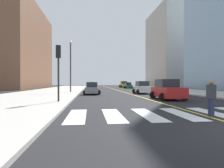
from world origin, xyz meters
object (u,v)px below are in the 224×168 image
at_px(car_black_fourth, 92,85).
at_px(street_lamp, 71,62).
at_px(car_green_third, 128,86).
at_px(car_gray_sixth, 92,89).
at_px(car_blue_seventh, 141,86).
at_px(traffic_light_far_corner, 58,62).
at_px(car_yellow_fifth, 124,85).
at_px(car_white_second, 143,88).
at_px(fire_hydrant, 176,89).
at_px(pedestrian_crossing, 211,96).
at_px(car_red_nearest, 167,90).

distance_m(car_black_fourth, street_lamp, 34.23).
bearing_deg(car_green_third, car_gray_sixth, 67.66).
relative_size(car_blue_seventh, traffic_light_far_corner, 0.91).
distance_m(car_yellow_fifth, traffic_light_far_corner, 46.85).
bearing_deg(car_black_fourth, traffic_light_far_corner, -91.17).
distance_m(car_green_third, car_blue_seventh, 11.51).
bearing_deg(car_blue_seventh, car_black_fourth, -64.24).
distance_m(car_white_second, fire_hydrant, 6.51).
height_order(traffic_light_far_corner, street_lamp, street_lamp).
xyz_separation_m(car_yellow_fifth, street_lamp, (-14.00, -30.54, 3.85)).
relative_size(car_gray_sixth, pedestrian_crossing, 2.16).
xyz_separation_m(car_white_second, fire_hydrant, (6.20, 1.96, -0.28)).
bearing_deg(traffic_light_far_corner, pedestrian_crossing, -39.45).
distance_m(car_blue_seventh, fire_hydrant, 11.26).
relative_size(car_black_fourth, pedestrian_crossing, 2.28).
distance_m(car_gray_sixth, pedestrian_crossing, 18.14).
bearing_deg(fire_hydrant, street_lamp, 177.73).
bearing_deg(traffic_light_far_corner, street_lamp, 92.22).
relative_size(traffic_light_far_corner, fire_hydrant, 4.98).
bearing_deg(car_yellow_fifth, traffic_light_far_corner, 71.74).
height_order(car_black_fourth, street_lamp, street_lamp).
relative_size(car_white_second, fire_hydrant, 4.62).
relative_size(car_green_third, car_yellow_fifth, 0.81).
height_order(car_black_fourth, car_gray_sixth, car_black_fourth).
xyz_separation_m(car_green_third, car_yellow_fifth, (0.39, 8.83, 0.18)).
relative_size(car_black_fourth, fire_hydrant, 4.57).
xyz_separation_m(car_blue_seventh, street_lamp, (-14.06, -10.21, 3.98)).
relative_size(car_green_third, car_blue_seventh, 0.93).
xyz_separation_m(car_red_nearest, street_lamp, (-10.51, 12.06, 3.89)).
bearing_deg(car_green_third, traffic_light_far_corner, 69.72).
bearing_deg(pedestrian_crossing, fire_hydrant, -10.57).
relative_size(pedestrian_crossing, street_lamp, 0.22).
height_order(car_red_nearest, fire_hydrant, car_red_nearest).
height_order(car_gray_sixth, street_lamp, street_lamp).
height_order(car_yellow_fifth, pedestrian_crossing, car_yellow_fifth).
relative_size(car_red_nearest, car_yellow_fifth, 0.95).
xyz_separation_m(car_green_third, pedestrian_crossing, (-4.81, -42.79, 0.20)).
bearing_deg(traffic_light_far_corner, car_yellow_fifth, 73.30).
xyz_separation_m(car_blue_seventh, traffic_light_far_corner, (-13.50, -24.49, 2.45)).
bearing_deg(pedestrian_crossing, traffic_light_far_corner, 61.72).
distance_m(car_white_second, car_yellow_fifth, 33.33).
bearing_deg(car_white_second, car_black_fourth, -78.99).
xyz_separation_m(car_red_nearest, car_white_second, (0.23, 9.43, -0.06)).
relative_size(car_red_nearest, traffic_light_far_corner, 1.00).
height_order(car_green_third, car_black_fourth, car_black_fourth).
relative_size(car_yellow_fifth, car_gray_sixth, 1.21).
xyz_separation_m(car_gray_sixth, street_lamp, (-3.30, 3.80, 4.02)).
relative_size(traffic_light_far_corner, pedestrian_crossing, 2.49).
bearing_deg(traffic_light_far_corner, car_green_third, 70.06).
height_order(car_green_third, fire_hydrant, car_green_third).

